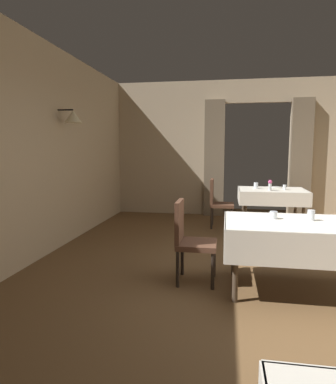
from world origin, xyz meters
TOP-DOWN VIEW (x-y plane):
  - ground at (0.00, 0.00)m, footprint 10.08×10.08m
  - wall_left at (-3.20, 0.00)m, footprint 0.49×8.40m
  - wall_back at (0.00, 4.18)m, footprint 6.40×0.27m
  - dining_table_mid at (0.10, 0.01)m, footprint 1.50×0.99m
  - dining_table_far at (0.21, 2.95)m, footprint 1.24×0.96m
  - chair_mid_left at (-1.03, 0.09)m, footprint 0.44×0.44m
  - chair_far_left at (-0.79, 2.89)m, footprint 0.44×0.44m
  - glass_mid_b at (0.25, 0.10)m, footprint 0.08×0.08m
  - glass_mid_c at (-0.12, 0.13)m, footprint 0.08×0.08m
  - flower_vase_far at (0.14, 2.73)m, footprint 0.07×0.07m
  - glass_far_b at (-0.08, 3.04)m, footprint 0.08×0.08m
  - glass_far_c at (0.43, 2.91)m, footprint 0.06×0.06m
  - plate_far_d at (0.32, 3.28)m, footprint 0.21×0.21m

SIDE VIEW (x-z plane):
  - ground at x=0.00m, z-range 0.00..0.00m
  - chair_mid_left at x=-1.03m, z-range 0.05..0.98m
  - chair_far_left at x=-0.79m, z-range 0.05..0.98m
  - dining_table_mid at x=0.10m, z-range 0.27..1.02m
  - dining_table_far at x=0.21m, z-range 0.28..1.03m
  - plate_far_d at x=0.32m, z-range 0.75..0.76m
  - glass_mid_c at x=-0.12m, z-range 0.75..0.83m
  - glass_far_c at x=0.43m, z-range 0.75..0.85m
  - glass_far_b at x=-0.08m, z-range 0.75..0.86m
  - glass_mid_b at x=0.25m, z-range 0.75..0.87m
  - flower_vase_far at x=0.14m, z-range 0.76..0.95m
  - wall_left at x=-3.20m, z-range 0.00..3.00m
  - wall_back at x=0.00m, z-range 0.02..3.02m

